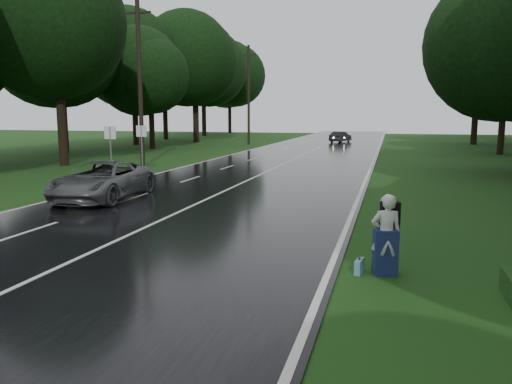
% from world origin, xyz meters
% --- Properties ---
extents(ground, '(160.00, 160.00, 0.00)m').
position_xyz_m(ground, '(0.00, 0.00, 0.00)').
color(ground, '#1A4013').
rests_on(ground, ground).
extents(road, '(12.00, 140.00, 0.04)m').
position_xyz_m(road, '(0.00, 20.00, 0.02)').
color(road, black).
rests_on(road, ground).
extents(lane_center, '(0.12, 140.00, 0.01)m').
position_xyz_m(lane_center, '(0.00, 20.00, 0.04)').
color(lane_center, silver).
rests_on(lane_center, road).
extents(grey_car, '(2.90, 5.54, 1.49)m').
position_xyz_m(grey_car, '(-4.00, 7.43, 0.78)').
color(grey_car, '#515456').
rests_on(grey_car, road).
extents(far_car, '(2.43, 4.04, 1.26)m').
position_xyz_m(far_car, '(1.08, 50.74, 0.67)').
color(far_car, black).
rests_on(far_car, road).
extents(hitchhiker, '(0.72, 0.68, 1.75)m').
position_xyz_m(hitchhiker, '(6.96, 0.81, 0.81)').
color(hitchhiker, silver).
rests_on(hitchhiker, ground).
extents(suitcase, '(0.19, 0.45, 0.31)m').
position_xyz_m(suitcase, '(6.43, 0.75, 0.15)').
color(suitcase, teal).
rests_on(suitcase, ground).
extents(utility_pole_mid, '(1.80, 0.28, 10.65)m').
position_xyz_m(utility_pole_mid, '(-8.50, 19.23, 0.00)').
color(utility_pole_mid, black).
rests_on(utility_pole_mid, ground).
extents(utility_pole_far, '(1.80, 0.28, 10.86)m').
position_xyz_m(utility_pole_far, '(-8.50, 44.11, 0.00)').
color(utility_pole_far, black).
rests_on(utility_pole_far, ground).
extents(road_sign_a, '(0.66, 0.10, 2.75)m').
position_xyz_m(road_sign_a, '(-7.20, 13.38, 0.00)').
color(road_sign_a, white).
rests_on(road_sign_a, ground).
extents(road_sign_b, '(0.65, 0.10, 2.72)m').
position_xyz_m(road_sign_b, '(-7.20, 16.75, 0.00)').
color(road_sign_b, white).
rests_on(road_sign_b, ground).
extents(tree_left_d, '(10.59, 10.59, 16.54)m').
position_xyz_m(tree_left_d, '(-13.92, 18.59, 0.00)').
color(tree_left_d, black).
rests_on(tree_left_d, ground).
extents(tree_left_e, '(8.15, 8.15, 12.73)m').
position_xyz_m(tree_left_e, '(-15.62, 34.64, 0.00)').
color(tree_left_e, black).
rests_on(tree_left_e, ground).
extents(tree_left_f, '(10.83, 10.83, 16.93)m').
position_xyz_m(tree_left_f, '(-15.91, 46.75, 0.00)').
color(tree_left_f, black).
rests_on(tree_left_f, ground).
extents(tree_right_e, '(8.41, 8.41, 13.14)m').
position_xyz_m(tree_right_e, '(15.88, 35.99, 0.00)').
color(tree_right_e, black).
rests_on(tree_right_e, ground).
extents(tree_right_f, '(8.54, 8.54, 13.35)m').
position_xyz_m(tree_right_f, '(15.90, 50.47, 0.00)').
color(tree_right_f, black).
rests_on(tree_right_f, ground).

